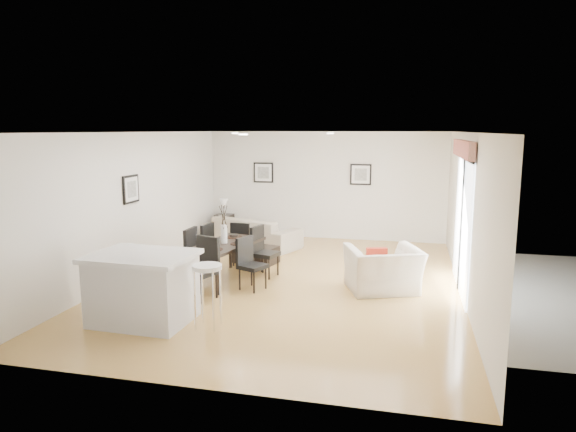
% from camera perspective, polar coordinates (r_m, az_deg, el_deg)
% --- Properties ---
extents(ground, '(8.00, 8.00, 0.00)m').
position_cam_1_polar(ground, '(9.41, 0.07, -7.38)').
color(ground, tan).
rests_on(ground, ground).
extents(wall_back, '(6.00, 0.04, 2.70)m').
position_cam_1_polar(wall_back, '(13.00, 4.11, 3.40)').
color(wall_back, silver).
rests_on(wall_back, ground).
extents(wall_front, '(6.00, 0.04, 2.70)m').
position_cam_1_polar(wall_front, '(5.37, -9.76, -5.60)').
color(wall_front, silver).
rests_on(wall_front, ground).
extents(wall_left, '(0.04, 8.00, 2.70)m').
position_cam_1_polar(wall_left, '(10.21, -16.55, 1.33)').
color(wall_left, silver).
rests_on(wall_left, ground).
extents(wall_right, '(0.04, 8.00, 2.70)m').
position_cam_1_polar(wall_right, '(8.92, 19.19, 0.06)').
color(wall_right, silver).
rests_on(wall_right, ground).
extents(ceiling, '(6.00, 8.00, 0.02)m').
position_cam_1_polar(ceiling, '(9.00, 0.08, 9.30)').
color(ceiling, white).
rests_on(ceiling, wall_back).
extents(sofa, '(2.52, 1.71, 0.68)m').
position_cam_1_polar(sofa, '(12.27, -3.99, -1.73)').
color(sofa, '#A39784').
rests_on(sofa, ground).
extents(armchair, '(1.46, 1.38, 0.76)m').
position_cam_1_polar(armchair, '(8.95, 10.52, -5.88)').
color(armchair, beige).
rests_on(armchair, ground).
extents(dining_table, '(1.18, 1.81, 0.70)m').
position_cam_1_polar(dining_table, '(9.46, -7.10, -3.42)').
color(dining_table, black).
rests_on(dining_table, ground).
extents(dining_chair_wnear, '(0.47, 0.47, 1.03)m').
position_cam_1_polar(dining_chair_wnear, '(9.32, -11.35, -4.07)').
color(dining_chair_wnear, black).
rests_on(dining_chair_wnear, ground).
extents(dining_chair_wfar, '(0.49, 0.49, 0.97)m').
position_cam_1_polar(dining_chair_wfar, '(10.06, -9.43, -3.21)').
color(dining_chair_wfar, black).
rests_on(dining_chair_wfar, ground).
extents(dining_chair_enear, '(0.54, 0.54, 0.91)m').
position_cam_1_polar(dining_chair_enear, '(8.94, -4.35, -4.92)').
color(dining_chair_enear, black).
rests_on(dining_chair_enear, ground).
extents(dining_chair_efar, '(0.52, 0.52, 0.95)m').
position_cam_1_polar(dining_chair_efar, '(9.71, -2.91, -3.60)').
color(dining_chair_efar, black).
rests_on(dining_chair_efar, ground).
extents(dining_chair_head, '(0.58, 0.58, 1.02)m').
position_cam_1_polar(dining_chair_head, '(8.53, -9.33, -5.31)').
color(dining_chair_head, black).
rests_on(dining_chair_head, ground).
extents(dining_chair_foot, '(0.43, 0.43, 0.90)m').
position_cam_1_polar(dining_chair_foot, '(10.45, -5.14, -2.84)').
color(dining_chair_foot, black).
rests_on(dining_chair_foot, ground).
extents(vase, '(0.91, 1.40, 0.71)m').
position_cam_1_polar(vase, '(9.39, -7.14, -1.27)').
color(vase, white).
rests_on(vase, dining_table).
extents(coffee_table, '(0.99, 0.74, 0.35)m').
position_cam_1_polar(coffee_table, '(10.74, -3.64, -4.27)').
color(coffee_table, black).
rests_on(coffee_table, ground).
extents(side_table, '(0.43, 0.43, 0.56)m').
position_cam_1_polar(side_table, '(13.52, -7.09, -1.00)').
color(side_table, black).
rests_on(side_table, ground).
extents(table_lamp, '(0.21, 0.21, 0.41)m').
position_cam_1_polar(table_lamp, '(13.43, -7.13, 1.29)').
color(table_lamp, white).
rests_on(table_lamp, side_table).
extents(cushion, '(0.36, 0.20, 0.34)m').
position_cam_1_polar(cushion, '(8.80, 9.82, -4.61)').
color(cushion, '#AD2816').
rests_on(cushion, armchair).
extents(kitchen_island, '(1.48, 1.16, 1.00)m').
position_cam_1_polar(kitchen_island, '(7.71, -15.83, -7.65)').
color(kitchen_island, '#BCBCBE').
rests_on(kitchen_island, ground).
extents(bar_stool, '(0.41, 0.41, 0.90)m').
position_cam_1_polar(bar_stool, '(7.21, -8.97, -6.37)').
color(bar_stool, silver).
rests_on(bar_stool, ground).
extents(framed_print_back_left, '(0.52, 0.04, 0.52)m').
position_cam_1_polar(framed_print_back_left, '(13.29, -2.75, 4.84)').
color(framed_print_back_left, black).
rests_on(framed_print_back_left, wall_back).
extents(framed_print_back_right, '(0.52, 0.04, 0.52)m').
position_cam_1_polar(framed_print_back_right, '(12.83, 8.09, 4.59)').
color(framed_print_back_right, black).
rests_on(framed_print_back_right, wall_back).
extents(framed_print_left_wall, '(0.04, 0.52, 0.52)m').
position_cam_1_polar(framed_print_left_wall, '(9.99, -17.05, 2.87)').
color(framed_print_left_wall, black).
rests_on(framed_print_left_wall, wall_left).
extents(sliding_door, '(0.12, 2.70, 2.57)m').
position_cam_1_polar(sliding_door, '(9.17, 18.83, 2.31)').
color(sliding_door, white).
rests_on(sliding_door, wall_right).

